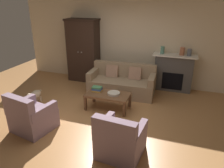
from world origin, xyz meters
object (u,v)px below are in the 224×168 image
(book_stack, at_px, (97,89))
(armchair_near_right, at_px, (120,140))
(fruit_bowl, at_px, (114,93))
(dog, at_px, (35,95))
(armoire, at_px, (83,51))
(mantel_vase_jade, at_px, (162,50))
(mantel_vase_slate, at_px, (189,52))
(armchair_near_left, at_px, (32,117))
(fireplace, at_px, (173,72))
(coffee_table, at_px, (108,96))
(mantel_vase_terracotta, at_px, (182,51))
(couch, at_px, (122,83))

(book_stack, distance_m, armchair_near_right, 1.99)
(fruit_bowl, distance_m, dog, 2.15)
(armoire, bearing_deg, mantel_vase_jade, 1.34)
(armoire, relative_size, book_stack, 8.14)
(mantel_vase_slate, height_order, armchair_near_left, mantel_vase_slate)
(fireplace, xyz_separation_m, coffee_table, (-1.45, -1.81, -0.20))
(fruit_bowl, relative_size, mantel_vase_terracotta, 1.37)
(mantel_vase_slate, bearing_deg, mantel_vase_terracotta, 180.00)
(mantel_vase_jade, bearing_deg, dog, -144.47)
(coffee_table, height_order, mantel_vase_jade, mantel_vase_jade)
(fruit_bowl, distance_m, mantel_vase_slate, 2.56)
(armoire, relative_size, dog, 3.57)
(book_stack, xyz_separation_m, mantel_vase_slate, (2.15, 1.74, 0.73))
(mantel_vase_terracotta, bearing_deg, armchair_near_right, -103.78)
(fireplace, relative_size, book_stack, 5.00)
(armchair_near_right, bearing_deg, coffee_table, 117.06)
(couch, height_order, mantel_vase_jade, mantel_vase_jade)
(armoire, bearing_deg, fruit_bowl, -46.17)
(fireplace, distance_m, couch, 1.60)
(couch, distance_m, coffee_table, 1.07)
(coffee_table, distance_m, book_stack, 0.34)
(fireplace, bearing_deg, armchair_near_right, -100.81)
(armchair_near_right, relative_size, dog, 1.53)
(fruit_bowl, height_order, dog, fruit_bowl)
(armchair_near_left, bearing_deg, coffee_table, 49.85)
(fireplace, relative_size, mantel_vase_jade, 5.79)
(armchair_near_left, bearing_deg, couch, 63.09)
(mantel_vase_terracotta, height_order, armchair_near_right, mantel_vase_terracotta)
(mantel_vase_jade, bearing_deg, armoire, -178.66)
(couch, xyz_separation_m, dog, (-2.01, -1.43, -0.07))
(coffee_table, bearing_deg, armchair_near_left, -130.15)
(fruit_bowl, relative_size, dog, 0.55)
(fireplace, xyz_separation_m, mantel_vase_terracotta, (0.18, -0.02, 0.67))
(mantel_vase_jade, xyz_separation_m, mantel_vase_slate, (0.76, 0.00, -0.01))
(armchair_near_right, xyz_separation_m, dog, (-2.76, 1.21, -0.07))
(armoire, xyz_separation_m, armchair_near_right, (2.30, -3.31, -0.71))
(fireplace, bearing_deg, mantel_vase_jade, -177.30)
(fruit_bowl, bearing_deg, fireplace, 54.07)
(book_stack, distance_m, armchair_near_left, 1.74)
(couch, distance_m, fruit_bowl, 1.06)
(couch, distance_m, dog, 2.47)
(fireplace, bearing_deg, armchair_near_left, -129.38)
(coffee_table, distance_m, armchair_near_right, 1.77)
(fruit_bowl, relative_size, mantel_vase_jade, 1.45)
(mantel_vase_terracotta, bearing_deg, mantel_vase_jade, 180.00)
(book_stack, relative_size, mantel_vase_terracotta, 1.09)
(mantel_vase_slate, bearing_deg, coffee_table, -135.64)
(dog, bearing_deg, armchair_near_left, -54.93)
(couch, xyz_separation_m, mantel_vase_terracotta, (1.57, 0.73, 0.92))
(armoire, distance_m, mantel_vase_slate, 3.34)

